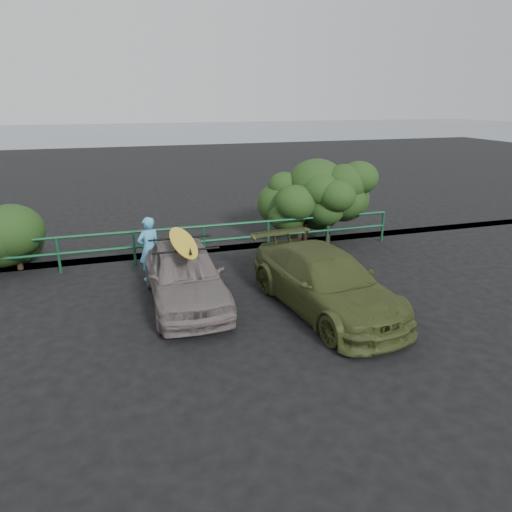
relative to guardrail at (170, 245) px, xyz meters
The scene contains 9 objects.
ground 5.03m from the guardrail, 90.00° to the right, with size 80.00×80.00×0.00m, color black.
ocean 55.00m from the guardrail, 90.00° to the left, with size 200.00×200.00×0.00m, color slate.
guardrail is the anchor object (origin of this frame).
shrub_right 5.08m from the guardrail, ahead, with size 3.20×2.40×2.48m, color #224017, non-canonical shape.
sedan 2.88m from the guardrail, 89.87° to the right, with size 1.66×4.12×1.40m, color slate.
olive_vehicle 5.12m from the guardrail, 54.65° to the right, with size 1.88×4.62×1.34m, color #3B441E.
man 1.40m from the guardrail, 118.62° to the right, with size 0.62×0.41×1.69m, color #449CCE.
roof_rack 3.02m from the guardrail, 89.87° to the right, with size 1.46×1.02×0.05m, color black, non-canonical shape.
surfboard 3.04m from the guardrail, 89.87° to the right, with size 0.52×2.53×0.07m, color gold.
Camera 1 is at (-1.27, -7.73, 4.55)m, focal length 32.00 mm.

